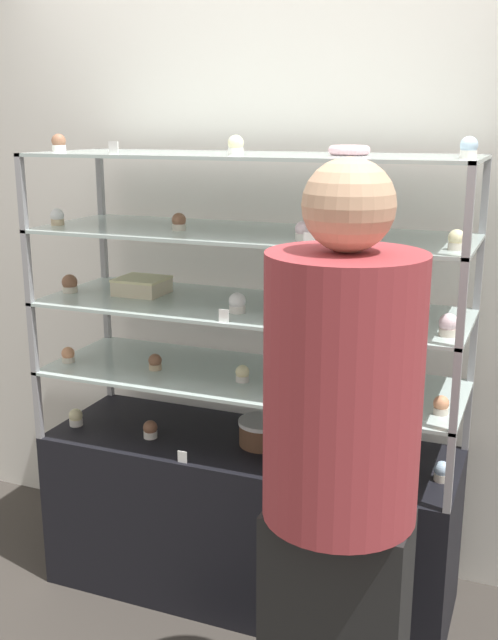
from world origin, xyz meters
TOP-DOWN VIEW (x-y plane):
  - ground_plane at (0.00, 0.00)m, footprint 20.00×20.00m
  - back_wall at (0.00, 0.41)m, footprint 8.00×0.05m
  - display_base at (0.00, 0.00)m, footprint 1.58×0.54m
  - display_riser_lower at (0.00, 0.00)m, footprint 1.58×0.54m
  - display_riser_middle at (0.00, 0.00)m, footprint 1.58×0.54m
  - display_riser_upper at (0.00, 0.00)m, footprint 1.58×0.54m
  - display_riser_top at (0.00, 0.00)m, footprint 1.58×0.54m
  - layer_cake_centerpiece at (0.05, 0.01)m, footprint 0.19×0.19m
  - sheet_cake_frosted at (-0.46, 0.02)m, footprint 0.19×0.17m
  - cupcake_0 at (-0.72, -0.10)m, footprint 0.06×0.06m
  - cupcake_1 at (-0.38, -0.10)m, footprint 0.06×0.06m
  - cupcake_2 at (0.36, -0.13)m, footprint 0.06×0.06m
  - cupcake_3 at (0.73, -0.04)m, footprint 0.06×0.06m
  - price_tag_0 at (-0.16, -0.25)m, footprint 0.04×0.00m
  - cupcake_4 at (-0.73, -0.11)m, footprint 0.05×0.05m
  - cupcake_5 at (-0.37, -0.06)m, footprint 0.05×0.05m
  - cupcake_6 at (-0.00, -0.07)m, footprint 0.05×0.05m
  - cupcake_7 at (0.36, -0.08)m, footprint 0.05×0.05m
  - cupcake_8 at (0.72, -0.12)m, footprint 0.05×0.05m
  - price_tag_1 at (0.38, -0.25)m, footprint 0.04×0.00m
  - cupcake_9 at (-0.74, -0.06)m, footprint 0.06×0.06m
  - cupcake_10 at (-0.00, -0.11)m, footprint 0.06×0.06m
  - cupcake_11 at (0.35, -0.04)m, footprint 0.06×0.06m
  - cupcake_12 at (0.73, -0.14)m, footprint 0.06×0.06m
  - price_tag_2 at (0.01, -0.25)m, footprint 0.04×0.00m
  - cupcake_13 at (-0.74, -0.11)m, footprint 0.05×0.05m
  - cupcake_14 at (-0.25, -0.06)m, footprint 0.05×0.05m
  - cupcake_15 at (0.24, -0.12)m, footprint 0.05×0.05m
  - cupcake_16 at (0.74, -0.14)m, footprint 0.05×0.05m
  - price_tag_3 at (0.30, -0.25)m, footprint 0.04×0.00m
  - cupcake_17 at (-0.74, -0.08)m, footprint 0.05×0.05m
  - cupcake_18 at (0.01, -0.13)m, footprint 0.05×0.05m
  - cupcake_19 at (0.75, -0.10)m, footprint 0.05×0.05m
  - price_tag_4 at (-0.39, -0.25)m, footprint 0.04×0.00m
  - donut_glazed at (0.36, 0.01)m, footprint 0.14×0.14m
  - customer_figure at (0.54, -0.70)m, footprint 0.41×0.41m

SIDE VIEW (x-z plane):
  - ground_plane at x=0.00m, z-range 0.00..0.00m
  - display_base at x=0.00m, z-range 0.00..0.64m
  - price_tag_0 at x=-0.16m, z-range 0.64..0.68m
  - cupcake_0 at x=-0.72m, z-range 0.64..0.71m
  - cupcake_1 at x=-0.38m, z-range 0.64..0.71m
  - cupcake_2 at x=0.36m, z-range 0.64..0.71m
  - cupcake_3 at x=0.73m, z-range 0.64..0.71m
  - layer_cake_centerpiece at x=0.05m, z-range 0.64..0.74m
  - display_riser_lower at x=0.00m, z-range 0.76..1.04m
  - price_tag_1 at x=0.38m, z-range 0.91..0.96m
  - customer_figure at x=0.54m, z-range 0.06..1.82m
  - cupcake_4 at x=-0.73m, z-range 0.91..0.97m
  - cupcake_5 at x=-0.37m, z-range 0.91..0.97m
  - cupcake_6 at x=0.00m, z-range 0.91..0.97m
  - cupcake_7 at x=0.36m, z-range 0.91..0.97m
  - cupcake_8 at x=0.72m, z-range 0.91..0.97m
  - display_riser_middle at x=0.00m, z-range 1.04..1.31m
  - price_tag_2 at x=0.01m, z-range 1.19..1.23m
  - sheet_cake_frosted at x=-0.46m, z-range 1.19..1.25m
  - cupcake_9 at x=-0.74m, z-range 1.18..1.26m
  - cupcake_10 at x=0.00m, z-range 1.18..1.26m
  - cupcake_11 at x=0.35m, z-range 1.18..1.26m
  - cupcake_12 at x=0.73m, z-range 1.18..1.26m
  - back_wall at x=0.00m, z-range 0.00..2.60m
  - display_riser_upper at x=0.00m, z-range 1.31..1.58m
  - price_tag_3 at x=0.30m, z-range 1.46..1.50m
  - cupcake_13 at x=-0.74m, z-range 1.46..1.52m
  - cupcake_14 at x=-0.25m, z-range 1.46..1.52m
  - cupcake_15 at x=0.24m, z-range 1.46..1.52m
  - cupcake_16 at x=0.74m, z-range 1.46..1.52m
  - display_riser_top at x=0.00m, z-range 1.58..1.85m
  - donut_glazed at x=0.36m, z-range 1.73..1.76m
  - price_tag_4 at x=-0.39m, z-range 1.73..1.78m
  - cupcake_17 at x=-0.74m, z-range 1.73..1.80m
  - cupcake_18 at x=0.01m, z-range 1.73..1.80m
  - cupcake_19 at x=0.75m, z-range 1.73..1.80m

